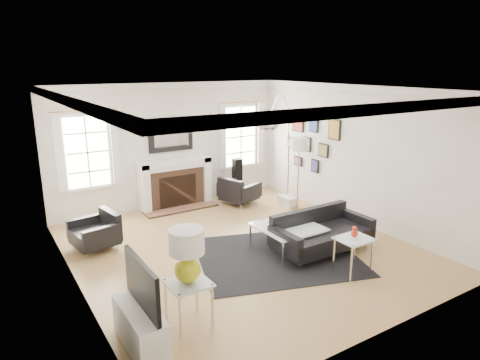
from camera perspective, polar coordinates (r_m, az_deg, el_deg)
floor at (r=7.73m, az=0.14°, el=-9.16°), size 6.00×6.00×0.00m
back_wall at (r=9.87m, az=-9.25°, el=4.57°), size 5.50×0.04×2.80m
front_wall at (r=5.11m, az=18.60°, el=-6.11°), size 5.50×0.04×2.80m
left_wall at (r=6.29m, az=-21.54°, el=-2.39°), size 0.04×6.00×2.80m
right_wall at (r=9.00m, az=15.13°, el=3.22°), size 0.04×6.00×2.80m
ceiling at (r=7.05m, az=0.16°, el=12.06°), size 5.50×6.00×0.02m
crown_molding at (r=7.05m, az=0.16°, el=11.57°), size 5.50×6.00×0.12m
fireplace at (r=9.87m, az=-8.56°, el=-0.51°), size 1.70×0.69×1.11m
mantel_mirror at (r=9.79m, az=-9.20°, el=5.97°), size 1.05×0.07×0.75m
window_left at (r=9.26m, az=-19.72°, el=3.55°), size 1.24×0.15×1.62m
window_right at (r=10.66m, az=0.07°, el=5.87°), size 1.24×0.15×1.62m
gallery_wall at (r=9.86m, az=9.54°, el=5.34°), size 0.04×1.73×1.29m
tv_unit at (r=5.29m, az=-13.11°, el=-17.97°), size 0.35×1.00×1.09m
area_rug at (r=7.46m, az=4.97°, el=-10.10°), size 3.19×2.91×0.01m
sofa at (r=7.66m, az=10.59°, el=-7.08°), size 1.79×0.83×0.58m
armchair_left at (r=8.04m, az=-18.50°, el=-6.66°), size 0.83×0.90×0.54m
armchair_right at (r=9.98m, az=-0.31°, el=-1.58°), size 0.93×0.99×0.55m
coffee_table at (r=7.55m, az=6.44°, el=-6.35°), size 1.03×1.03×0.46m
side_table_left at (r=5.54m, az=-6.92°, el=-14.33°), size 0.52×0.52×0.57m
nesting_table at (r=6.94m, az=14.89°, el=-8.42°), size 0.53×0.45×0.59m
gourd_lamp at (r=5.31m, az=-7.10°, el=-9.54°), size 0.44×0.44×0.70m
orange_vase at (r=6.85m, az=15.02°, el=-6.73°), size 0.11×0.11×0.18m
arc_floor_lamp at (r=8.65m, az=5.29°, el=3.72°), size 1.93×1.78×2.73m
stick_floor_lamp at (r=9.41m, az=7.90°, el=4.25°), size 0.33×0.33×1.64m
speaker_tower at (r=10.47m, az=-0.38°, el=0.25°), size 0.20×0.20×0.97m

